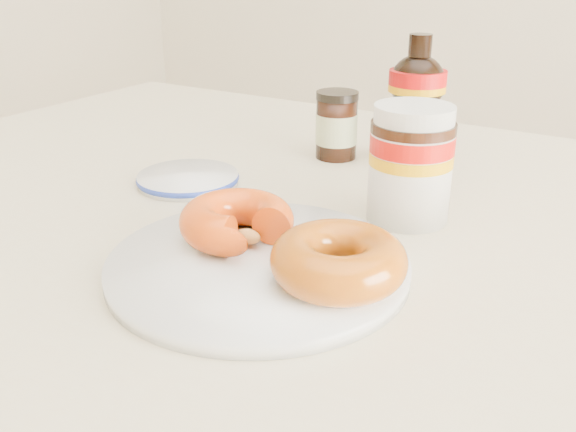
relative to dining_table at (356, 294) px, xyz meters
The scene contains 8 objects.
dining_table is the anchor object (origin of this frame).
plate 0.17m from the dining_table, 101.91° to the right, with size 0.26×0.26×0.01m.
donut_bitten 0.18m from the dining_table, 119.72° to the right, with size 0.11×0.11×0.04m, color #CB4B0B.
donut_whole 0.19m from the dining_table, 71.25° to the right, with size 0.11×0.11×0.04m, color #955409.
nutella_jar 0.16m from the dining_table, 47.14° to the left, with size 0.08×0.08×0.12m.
syrup_bottle 0.27m from the dining_table, 97.30° to the left, with size 0.08×0.07×0.17m, color black, non-canonical shape.
dark_jar 0.26m from the dining_table, 123.89° to the left, with size 0.06×0.06×0.09m.
blue_rim_saucer 0.24m from the dining_table, behind, with size 0.12×0.12×0.01m.
Camera 1 is at (0.25, -0.45, 1.01)m, focal length 40.00 mm.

